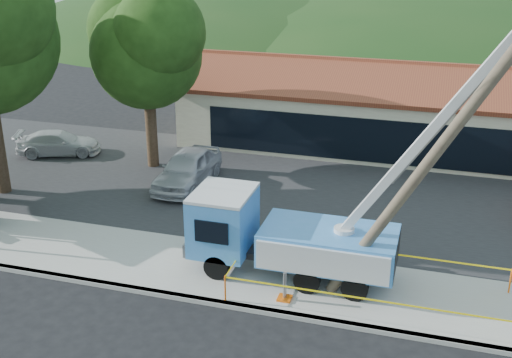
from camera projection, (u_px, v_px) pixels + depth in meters
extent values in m
plane|color=black|center=(183.00, 341.00, 18.73)|extent=(120.00, 120.00, 0.00)
cube|color=#AEAAA3|center=(208.00, 302.00, 20.57)|extent=(60.00, 0.25, 0.15)
cube|color=#AEAAA3|center=(227.00, 273.00, 22.26)|extent=(60.00, 4.00, 0.15)
cube|color=#28282B|center=(284.00, 189.00, 29.39)|extent=(60.00, 12.00, 0.10)
cube|color=beige|center=(392.00, 115.00, 34.84)|extent=(22.00, 8.00, 3.40)
cube|color=black|center=(384.00, 142.00, 31.36)|extent=(18.04, 0.08, 2.21)
cube|color=maroon|center=(392.00, 83.00, 32.25)|extent=(22.50, 4.53, 1.52)
cube|color=maroon|center=(398.00, 67.00, 35.81)|extent=(22.50, 4.53, 1.52)
cube|color=maroon|center=(396.00, 63.00, 33.79)|extent=(22.50, 0.30, 0.25)
cylinder|color=#332316|center=(151.00, 127.00, 31.38)|extent=(0.56, 0.56, 4.18)
sphere|color=#19350E|center=(147.00, 53.00, 30.05)|extent=(5.25, 5.25, 5.25)
sphere|color=#19350E|center=(132.00, 30.00, 30.60)|extent=(4.20, 4.20, 4.20)
sphere|color=#19350E|center=(159.00, 32.00, 28.72)|extent=(4.20, 4.20, 4.20)
ellipsoid|color=#183B15|center=(249.00, 33.00, 71.67)|extent=(78.40, 56.00, 28.00)
ellipsoid|color=#183B15|center=(484.00, 44.00, 65.04)|extent=(89.60, 64.00, 32.00)
cylinder|color=black|center=(217.00, 267.00, 21.64)|extent=(0.87, 0.29, 0.87)
cylinder|color=black|center=(236.00, 240.00, 23.45)|extent=(0.87, 0.29, 0.87)
cylinder|color=black|center=(307.00, 280.00, 20.81)|extent=(0.87, 0.29, 0.87)
cylinder|color=black|center=(319.00, 252.00, 22.63)|extent=(0.87, 0.29, 0.87)
cylinder|color=black|center=(355.00, 288.00, 20.40)|extent=(0.87, 0.29, 0.87)
cylinder|color=black|center=(363.00, 258.00, 22.22)|extent=(0.87, 0.29, 0.87)
cube|color=black|center=(297.00, 257.00, 21.78)|extent=(6.42, 0.97, 0.24)
cube|color=#3C8AD4|center=(223.00, 221.00, 22.12)|extent=(1.94, 2.33, 2.04)
cube|color=silver|center=(223.00, 193.00, 21.72)|extent=(1.94, 2.33, 0.12)
cube|color=black|center=(198.00, 214.00, 22.31)|extent=(0.08, 1.75, 0.87)
cube|color=gray|center=(197.00, 238.00, 22.68)|extent=(0.15, 2.24, 0.49)
cube|color=#3C8AD4|center=(329.00, 246.00, 21.28)|extent=(4.47, 2.33, 1.17)
cylinder|color=silver|center=(344.00, 236.00, 20.99)|extent=(0.68, 0.68, 0.58)
cube|color=silver|center=(442.00, 117.00, 18.71)|extent=(5.59, 0.27, 8.16)
cube|color=gray|center=(454.00, 110.00, 18.54)|extent=(3.36, 0.17, 4.90)
cube|color=#F8610D|center=(285.00, 298.00, 20.55)|extent=(0.44, 0.44, 0.08)
cube|color=#F8610D|center=(376.00, 261.00, 22.82)|extent=(0.44, 0.44, 0.08)
cylinder|color=#4F3F33|center=(434.00, 156.00, 18.49)|extent=(5.92, 0.35, 10.12)
cylinder|color=#F8610D|center=(225.00, 288.00, 20.35)|extent=(0.05, 0.05, 0.90)
cylinder|color=#F8610D|center=(510.00, 281.00, 20.76)|extent=(0.05, 0.05, 0.90)
cylinder|color=#F8610D|center=(253.00, 245.00, 23.08)|extent=(0.05, 0.05, 0.90)
cube|color=yellow|center=(363.00, 298.00, 19.04)|extent=(8.72, 0.01, 0.05)
cube|color=yellow|center=(376.00, 251.00, 21.77)|extent=(8.72, 0.01, 0.05)
cube|color=yellow|center=(240.00, 254.00, 21.56)|extent=(0.01, 3.06, 0.05)
imported|color=#B9BAC1|center=(188.00, 187.00, 29.70)|extent=(2.00, 4.87, 1.65)
imported|color=silver|center=(60.00, 156.00, 33.71)|extent=(4.60, 3.14, 1.24)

